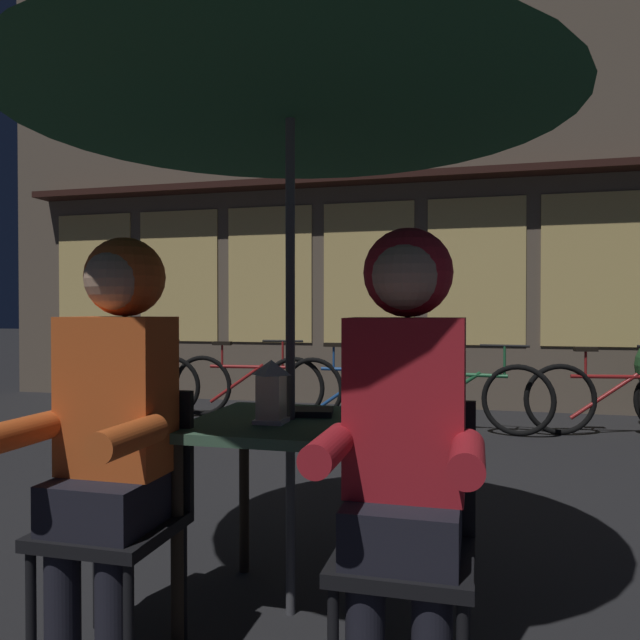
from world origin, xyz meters
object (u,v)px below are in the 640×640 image
bicycle_fifth (617,398)px  book (307,412)px  chair_left (123,505)px  cafe_table (290,446)px  bicycle_nearest (125,384)px  bicycle_third (360,389)px  bicycle_fourth (461,395)px  chair_right (407,531)px  person_left_hooded (113,403)px  lantern (271,390)px  patio_umbrella (290,68)px  bicycle_second (247,385)px  person_right_hooded (405,415)px

bicycle_fifth → book: 4.24m
chair_left → bicycle_fifth: chair_left is taller
cafe_table → bicycle_nearest: 4.81m
bicycle_third → bicycle_fourth: (1.01, -0.22, 0.00)m
chair_right → bicycle_third: chair_right is taller
bicycle_fourth → bicycle_fifth: 1.39m
chair_left → chair_right: bearing=0.0°
person_left_hooded → lantern: bearing=37.6°
bicycle_nearest → bicycle_fourth: size_ratio=1.00×
bicycle_fifth → bicycle_fourth: bearing=-173.5°
patio_umbrella → book: size_ratio=11.55×
cafe_table → chair_right: bearing=-37.5°
lantern → person_left_hooded: (-0.44, -0.34, -0.01)m
cafe_table → bicycle_fifth: 4.34m
cafe_table → lantern: lantern is taller
chair_right → bicycle_second: chair_right is taller
cafe_table → bicycle_nearest: bearing=129.3°
bicycle_third → person_right_hooded: bearing=-77.6°
bicycle_fourth → book: (-0.50, -3.62, 0.41)m
bicycle_fifth → book: bearing=-116.5°
chair_left → cafe_table: bearing=37.5°
lantern → chair_left: lantern is taller
cafe_table → patio_umbrella: size_ratio=0.32×
bicycle_third → bicycle_fourth: bearing=-12.2°
lantern → book: (0.08, 0.20, -0.11)m
cafe_table → bicycle_second: (-1.72, 3.96, -0.29)m
patio_umbrella → chair_left: 1.68m
lantern → chair_left: 0.64m
bicycle_fourth → bicycle_third: bearing=167.8°
person_left_hooded → bicycle_third: size_ratio=0.83×
bicycle_fifth → chair_right: bearing=-108.7°
patio_umbrella → bicycle_fourth: patio_umbrella is taller
cafe_table → bicycle_second: bicycle_second is taller
chair_left → book: 0.75m
patio_umbrella → chair_right: bearing=-37.5°
cafe_table → patio_umbrella: patio_umbrella is taller
patio_umbrella → lantern: (-0.04, -0.09, -1.20)m
bicycle_fifth → lantern: bearing=-116.3°
person_right_hooded → bicycle_second: (-2.20, 4.38, -0.50)m
chair_left → bicycle_second: bearing=105.9°
chair_right → bicycle_third: bearing=102.6°
patio_umbrella → bicycle_nearest: (-3.04, 3.72, -1.71)m
person_left_hooded → bicycle_nearest: (-2.56, 4.14, -0.50)m
patio_umbrella → bicycle_second: patio_umbrella is taller
bicycle_second → book: bearing=-65.5°
bicycle_second → bicycle_fifth: 3.64m
chair_right → bicycle_third: size_ratio=0.52×
cafe_table → bicycle_second: bearing=113.4°
cafe_table → chair_right: 0.62m
cafe_table → bicycle_fourth: bearing=81.8°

